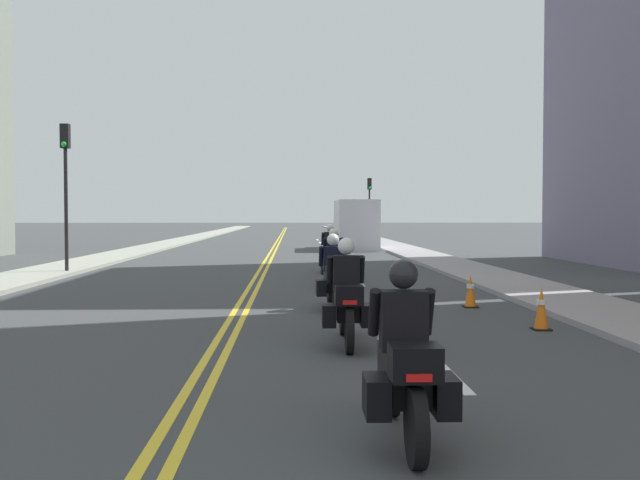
{
  "coord_description": "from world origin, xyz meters",
  "views": [
    {
      "loc": [
        1.08,
        -0.96,
        1.98
      ],
      "look_at": [
        1.77,
        17.47,
        1.33
      ],
      "focal_mm": 40.48,
      "sensor_mm": 36.0,
      "label": 1
    }
  ],
  "objects_px": {
    "motorcycle_1": "(347,301)",
    "motorcycle_2": "(333,279)",
    "traffic_light_far": "(369,198)",
    "traffic_cone_0": "(470,291)",
    "motorcycle_0": "(405,368)",
    "traffic_cone_1": "(541,308)",
    "traffic_light_near": "(66,172)",
    "parked_truck": "(355,227)",
    "motorcycle_3": "(334,263)",
    "motorcycle_4": "(330,254)"
  },
  "relations": [
    {
      "from": "motorcycle_1",
      "to": "motorcycle_2",
      "type": "bearing_deg",
      "value": 90.42
    },
    {
      "from": "motorcycle_1",
      "to": "traffic_light_far",
      "type": "bearing_deg",
      "value": 84.32
    },
    {
      "from": "traffic_cone_0",
      "to": "motorcycle_0",
      "type": "bearing_deg",
      "value": -107.35
    },
    {
      "from": "motorcycle_2",
      "to": "traffic_cone_1",
      "type": "distance_m",
      "value": 4.43
    },
    {
      "from": "motorcycle_0",
      "to": "motorcycle_2",
      "type": "distance_m",
      "value": 8.81
    },
    {
      "from": "traffic_light_near",
      "to": "traffic_light_far",
      "type": "bearing_deg",
      "value": 63.74
    },
    {
      "from": "motorcycle_1",
      "to": "traffic_light_near",
      "type": "height_order",
      "value": "traffic_light_near"
    },
    {
      "from": "traffic_cone_1",
      "to": "parked_truck",
      "type": "relative_size",
      "value": 0.12
    },
    {
      "from": "motorcycle_0",
      "to": "traffic_cone_0",
      "type": "xyz_separation_m",
      "value": [
        2.83,
        9.06,
        -0.3
      ]
    },
    {
      "from": "motorcycle_3",
      "to": "traffic_light_near",
      "type": "relative_size",
      "value": 0.44
    },
    {
      "from": "motorcycle_1",
      "to": "traffic_light_near",
      "type": "xyz_separation_m",
      "value": [
        -8.33,
        13.39,
        2.74
      ]
    },
    {
      "from": "traffic_cone_0",
      "to": "traffic_light_near",
      "type": "xyz_separation_m",
      "value": [
        -11.32,
        9.01,
        3.06
      ]
    },
    {
      "from": "motorcycle_2",
      "to": "motorcycle_4",
      "type": "bearing_deg",
      "value": 85.88
    },
    {
      "from": "motorcycle_4",
      "to": "motorcycle_2",
      "type": "bearing_deg",
      "value": -95.38
    },
    {
      "from": "parked_truck",
      "to": "motorcycle_3",
      "type": "bearing_deg",
      "value": -96.49
    },
    {
      "from": "motorcycle_4",
      "to": "traffic_cone_0",
      "type": "xyz_separation_m",
      "value": [
        2.52,
        -9.22,
        -0.31
      ]
    },
    {
      "from": "traffic_cone_0",
      "to": "traffic_light_near",
      "type": "height_order",
      "value": "traffic_light_near"
    },
    {
      "from": "motorcycle_4",
      "to": "traffic_light_near",
      "type": "height_order",
      "value": "traffic_light_near"
    },
    {
      "from": "motorcycle_3",
      "to": "motorcycle_4",
      "type": "height_order",
      "value": "motorcycle_4"
    },
    {
      "from": "traffic_light_near",
      "to": "traffic_light_far",
      "type": "distance_m",
      "value": 29.13
    },
    {
      "from": "motorcycle_2",
      "to": "traffic_cone_1",
      "type": "height_order",
      "value": "motorcycle_2"
    },
    {
      "from": "motorcycle_1",
      "to": "parked_truck",
      "type": "bearing_deg",
      "value": 85.73
    },
    {
      "from": "motorcycle_1",
      "to": "traffic_cone_1",
      "type": "bearing_deg",
      "value": 22.02
    },
    {
      "from": "motorcycle_0",
      "to": "motorcycle_4",
      "type": "distance_m",
      "value": 18.27
    },
    {
      "from": "motorcycle_4",
      "to": "traffic_light_far",
      "type": "bearing_deg",
      "value": 78.25
    },
    {
      "from": "parked_truck",
      "to": "motorcycle_2",
      "type": "bearing_deg",
      "value": -95.9
    },
    {
      "from": "motorcycle_0",
      "to": "parked_truck",
      "type": "distance_m",
      "value": 35.23
    },
    {
      "from": "motorcycle_2",
      "to": "motorcycle_4",
      "type": "relative_size",
      "value": 0.95
    },
    {
      "from": "traffic_light_far",
      "to": "motorcycle_3",
      "type": "bearing_deg",
      "value": -97.92
    },
    {
      "from": "traffic_cone_1",
      "to": "traffic_light_far",
      "type": "relative_size",
      "value": 0.17
    },
    {
      "from": "motorcycle_0",
      "to": "motorcycle_3",
      "type": "xyz_separation_m",
      "value": [
        0.18,
        13.81,
        -0.0
      ]
    },
    {
      "from": "motorcycle_3",
      "to": "traffic_cone_0",
      "type": "distance_m",
      "value": 5.45
    },
    {
      "from": "motorcycle_1",
      "to": "motorcycle_3",
      "type": "distance_m",
      "value": 9.14
    },
    {
      "from": "motorcycle_2",
      "to": "traffic_cone_0",
      "type": "xyz_separation_m",
      "value": [
        2.95,
        0.24,
        -0.3
      ]
    },
    {
      "from": "parked_truck",
      "to": "motorcycle_0",
      "type": "bearing_deg",
      "value": -94.24
    },
    {
      "from": "traffic_cone_0",
      "to": "motorcycle_2",
      "type": "bearing_deg",
      "value": -175.26
    },
    {
      "from": "traffic_light_near",
      "to": "motorcycle_2",
      "type": "bearing_deg",
      "value": -47.88
    },
    {
      "from": "motorcycle_1",
      "to": "parked_truck",
      "type": "relative_size",
      "value": 0.35
    },
    {
      "from": "motorcycle_1",
      "to": "parked_truck",
      "type": "xyz_separation_m",
      "value": [
        2.75,
        30.45,
        0.6
      ]
    },
    {
      "from": "traffic_cone_0",
      "to": "parked_truck",
      "type": "relative_size",
      "value": 0.11
    },
    {
      "from": "traffic_cone_1",
      "to": "traffic_light_far",
      "type": "bearing_deg",
      "value": 88.35
    },
    {
      "from": "motorcycle_1",
      "to": "traffic_light_far",
      "type": "height_order",
      "value": "traffic_light_far"
    },
    {
      "from": "motorcycle_2",
      "to": "traffic_light_far",
      "type": "relative_size",
      "value": 0.47
    },
    {
      "from": "motorcycle_2",
      "to": "motorcycle_4",
      "type": "xyz_separation_m",
      "value": [
        0.43,
        9.46,
        0.01
      ]
    },
    {
      "from": "motorcycle_0",
      "to": "parked_truck",
      "type": "relative_size",
      "value": 0.33
    },
    {
      "from": "motorcycle_0",
      "to": "motorcycle_4",
      "type": "relative_size",
      "value": 0.93
    },
    {
      "from": "motorcycle_1",
      "to": "motorcycle_2",
      "type": "distance_m",
      "value": 4.13
    },
    {
      "from": "traffic_cone_0",
      "to": "traffic_light_far",
      "type": "distance_m",
      "value": 35.28
    },
    {
      "from": "motorcycle_2",
      "to": "motorcycle_3",
      "type": "xyz_separation_m",
      "value": [
        0.3,
        5.0,
        0.0
      ]
    },
    {
      "from": "motorcycle_0",
      "to": "traffic_cone_0",
      "type": "height_order",
      "value": "motorcycle_0"
    }
  ]
}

